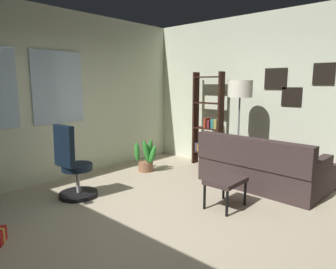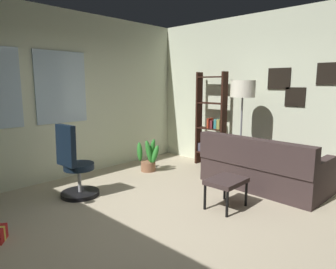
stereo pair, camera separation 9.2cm
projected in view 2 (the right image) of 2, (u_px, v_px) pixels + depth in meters
ground_plane at (162, 229)px, 3.53m from camera, size 5.55×5.06×0.10m
wall_back_with_windows at (51, 96)px, 5.01m from camera, size 5.55×0.12×2.88m
wall_right_with_frames at (273, 95)px, 5.30m from camera, size 0.12×5.06×2.88m
couch at (272, 170)px, 4.77m from camera, size 1.56×1.95×0.84m
footstool at (226, 183)px, 3.98m from camera, size 0.54×0.40×0.40m
office_chair at (75, 169)px, 4.35m from camera, size 0.56×0.56×1.09m
bookshelf at (211, 125)px, 5.98m from camera, size 0.18×0.64×1.88m
floor_lamp at (243, 94)px, 5.00m from camera, size 0.41×0.41×1.70m
potted_plant at (149, 158)px, 5.69m from camera, size 0.37×0.51×0.63m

